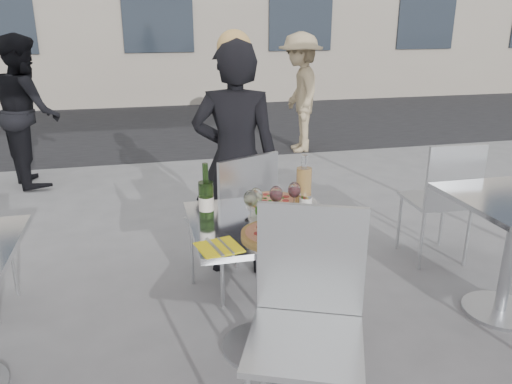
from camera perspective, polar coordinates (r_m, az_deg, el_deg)
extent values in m
plane|color=slate|center=(2.85, 0.74, -17.36)|extent=(80.00, 80.00, 0.00)
cube|color=black|center=(8.91, -9.75, 7.68)|extent=(24.00, 5.00, 0.00)
cylinder|color=#B7BABF|center=(2.85, 0.74, -17.16)|extent=(0.44, 0.44, 0.02)
cylinder|color=#B7BABF|center=(2.65, 0.78, -10.90)|extent=(0.07, 0.07, 0.72)
cube|color=silver|center=(2.49, 0.81, -3.59)|extent=(0.72, 0.72, 0.03)
cylinder|color=#B7BABF|center=(3.48, 26.05, -12.05)|extent=(0.44, 0.44, 0.02)
cylinder|color=#B7BABF|center=(3.32, 26.94, -6.70)|extent=(0.07, 0.07, 0.72)
cylinder|color=silver|center=(3.56, -2.28, -5.36)|extent=(0.02, 0.02, 0.46)
cylinder|color=silver|center=(3.38, -7.39, -6.87)|extent=(0.02, 0.02, 0.46)
cylinder|color=silver|center=(3.29, 1.46, -7.43)|extent=(0.02, 0.02, 0.46)
cylinder|color=silver|center=(3.10, -3.89, -9.25)|extent=(0.02, 0.02, 0.46)
cube|color=silver|center=(3.23, -3.10, -3.35)|extent=(0.56, 0.56, 0.03)
cube|color=silver|center=(2.98, -0.84, -0.22)|extent=(0.40, 0.20, 0.46)
cylinder|color=silver|center=(2.37, 0.86, -18.77)|extent=(0.03, 0.03, 0.48)
cylinder|color=silver|center=(2.35, 10.75, -19.43)|extent=(0.03, 0.03, 0.48)
cube|color=silver|center=(2.05, 5.60, -16.90)|extent=(0.59, 0.59, 0.03)
cube|color=silver|center=(2.11, 6.29, -7.64)|extent=(0.42, 0.20, 0.48)
cylinder|color=silver|center=(3.57, -25.99, -7.66)|extent=(0.02, 0.02, 0.41)
cylinder|color=silver|center=(4.18, 20.47, -2.91)|extent=(0.02, 0.02, 0.44)
cylinder|color=silver|center=(4.02, 16.06, -3.31)|extent=(0.02, 0.02, 0.44)
cylinder|color=silver|center=(3.90, 23.00, -4.78)|extent=(0.02, 0.02, 0.44)
cylinder|color=silver|center=(3.73, 18.37, -5.31)|extent=(0.02, 0.02, 0.44)
cube|color=silver|center=(3.87, 19.85, -0.88)|extent=(0.44, 0.44, 0.02)
cube|color=silver|center=(3.63, 21.81, 1.56)|extent=(0.41, 0.05, 0.44)
imported|color=black|center=(3.36, -2.34, 3.51)|extent=(0.67, 0.53, 1.60)
imported|color=black|center=(5.87, -24.70, 8.40)|extent=(0.83, 0.93, 1.59)
imported|color=tan|center=(6.82, 5.02, 11.20)|extent=(0.72, 1.09, 1.57)
cylinder|color=tan|center=(2.31, 2.33, -4.80)|extent=(0.33, 0.33, 0.02)
cylinder|color=beige|center=(2.31, 2.33, -4.57)|extent=(0.29, 0.29, 0.00)
cylinder|color=white|center=(2.71, 2.02, -1.27)|extent=(0.31, 0.31, 0.01)
cylinder|color=tan|center=(2.70, 2.02, -0.97)|extent=(0.27, 0.27, 0.02)
cylinder|color=beige|center=(2.70, 2.02, -0.77)|extent=(0.23, 0.23, 0.00)
cylinder|color=white|center=(2.50, 1.59, -2.97)|extent=(0.22, 0.22, 0.01)
ellipsoid|color=#276E1B|center=(2.49, 1.60, -2.13)|extent=(0.15, 0.15, 0.08)
sphere|color=#B21914|center=(2.51, 2.36, -1.69)|extent=(0.03, 0.03, 0.03)
cylinder|color=#2D4F1D|center=(2.46, -5.71, -1.08)|extent=(0.07, 0.07, 0.20)
cone|color=#2D4F1D|center=(2.43, -5.78, 1.14)|extent=(0.07, 0.07, 0.03)
cylinder|color=#2D4F1D|center=(2.42, -5.82, 2.15)|extent=(0.03, 0.03, 0.10)
cylinder|color=silver|center=(2.47, -5.70, -1.30)|extent=(0.07, 0.08, 0.07)
cylinder|color=#E4B161|center=(2.63, 5.47, 0.43)|extent=(0.08, 0.08, 0.22)
cylinder|color=white|center=(2.59, 5.57, 3.38)|extent=(0.03, 0.03, 0.08)
cylinder|color=white|center=(2.56, 5.67, -1.60)|extent=(0.06, 0.06, 0.09)
cylinder|color=silver|center=(2.54, 5.71, -0.48)|extent=(0.06, 0.06, 0.02)
cylinder|color=white|center=(2.49, -0.63, -3.17)|extent=(0.06, 0.06, 0.00)
cylinder|color=white|center=(2.48, -0.64, -2.25)|extent=(0.01, 0.01, 0.09)
ellipsoid|color=white|center=(2.45, -0.64, -0.72)|extent=(0.07, 0.07, 0.08)
ellipsoid|color=beige|center=(2.45, -0.64, -0.94)|extent=(0.05, 0.05, 0.05)
cylinder|color=white|center=(2.52, 0.00, -2.87)|extent=(0.06, 0.06, 0.00)
cylinder|color=white|center=(2.51, 0.00, -1.96)|extent=(0.01, 0.01, 0.09)
ellipsoid|color=white|center=(2.48, 0.00, -0.45)|extent=(0.07, 0.07, 0.08)
ellipsoid|color=beige|center=(2.49, 0.00, -0.67)|extent=(0.05, 0.05, 0.05)
cylinder|color=white|center=(2.55, 2.27, -2.61)|extent=(0.06, 0.06, 0.00)
cylinder|color=white|center=(2.54, 2.28, -1.71)|extent=(0.01, 0.01, 0.09)
ellipsoid|color=white|center=(2.51, 2.30, -0.22)|extent=(0.07, 0.07, 0.08)
ellipsoid|color=#4F0B12|center=(2.52, 2.30, -0.43)|extent=(0.05, 0.05, 0.05)
cylinder|color=white|center=(2.62, 4.35, -2.10)|extent=(0.06, 0.06, 0.00)
cylinder|color=white|center=(2.60, 4.37, -1.22)|extent=(0.01, 0.01, 0.09)
ellipsoid|color=white|center=(2.58, 4.41, 0.24)|extent=(0.07, 0.07, 0.08)
ellipsoid|color=#4F0B12|center=(2.58, 4.41, 0.03)|extent=(0.05, 0.05, 0.05)
cube|color=yellow|center=(2.20, -4.27, -6.29)|extent=(0.21, 0.21, 0.00)
cube|color=#B7BABF|center=(2.20, -4.79, -6.24)|extent=(0.06, 0.20, 0.00)
cube|color=#B7BABF|center=(2.21, -3.50, -6.12)|extent=(0.05, 0.18, 0.00)
cube|color=yellow|center=(2.37, 8.56, -4.62)|extent=(0.24, 0.24, 0.00)
cube|color=#B7BABF|center=(2.36, 8.11, -4.58)|extent=(0.10, 0.19, 0.00)
cube|color=#B7BABF|center=(2.38, 9.24, -4.45)|extent=(0.09, 0.17, 0.00)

